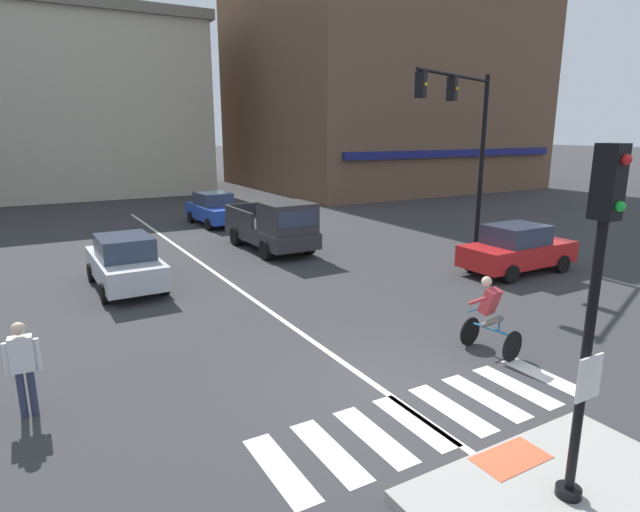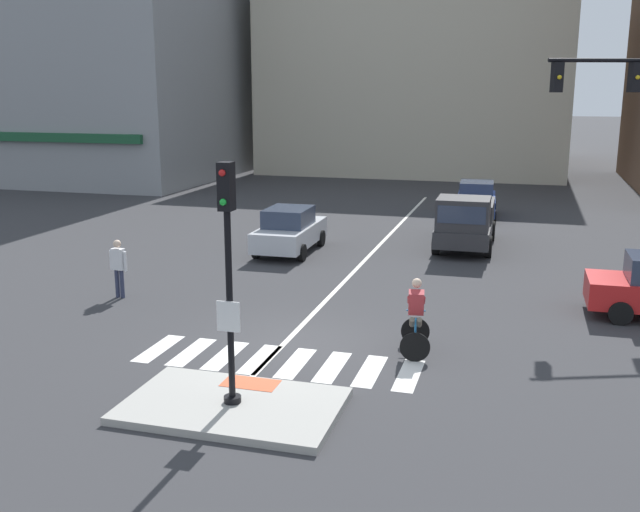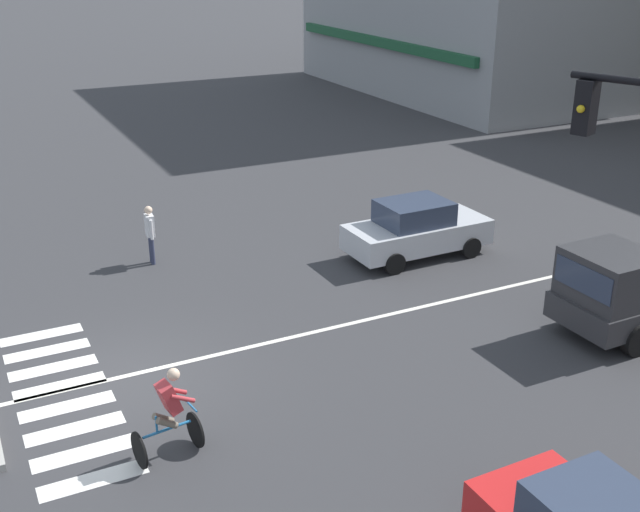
{
  "view_description": "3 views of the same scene",
  "coord_description": "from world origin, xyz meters",
  "px_view_note": "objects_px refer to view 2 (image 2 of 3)",
  "views": [
    {
      "loc": [
        -5.63,
        -7.05,
        4.7
      ],
      "look_at": [
        1.39,
        5.11,
        1.3
      ],
      "focal_mm": 29.24,
      "sensor_mm": 36.0,
      "label": 1
    },
    {
      "loc": [
        4.94,
        -15.07,
        5.79
      ],
      "look_at": [
        -0.37,
        3.5,
        1.29
      ],
      "focal_mm": 40.48,
      "sensor_mm": 36.0,
      "label": 2
    },
    {
      "loc": [
        14.08,
        -2.5,
        8.39
      ],
      "look_at": [
        0.04,
        4.52,
        1.98
      ],
      "focal_mm": 43.8,
      "sensor_mm": 36.0,
      "label": 3
    }
  ],
  "objects_px": {
    "signal_pole": "(228,262)",
    "cyclist": "(416,315)",
    "car_blue_eastbound_distant": "(476,200)",
    "pedestrian_at_curb_left": "(118,264)",
    "car_silver_westbound_far": "(290,230)",
    "pickup_truck_charcoal_eastbound_far": "(465,223)"
  },
  "relations": [
    {
      "from": "signal_pole",
      "to": "car_blue_eastbound_distant",
      "type": "distance_m",
      "value": 22.31
    },
    {
      "from": "pickup_truck_charcoal_eastbound_far",
      "to": "cyclist",
      "type": "distance_m",
      "value": 11.1
    },
    {
      "from": "car_blue_eastbound_distant",
      "to": "cyclist",
      "type": "xyz_separation_m",
      "value": [
        -0.05,
        -18.12,
        0.06
      ]
    },
    {
      "from": "car_blue_eastbound_distant",
      "to": "cyclist",
      "type": "distance_m",
      "value": 18.12
    },
    {
      "from": "car_blue_eastbound_distant",
      "to": "car_silver_westbound_far",
      "type": "bearing_deg",
      "value": -122.75
    },
    {
      "from": "car_silver_westbound_far",
      "to": "pedestrian_at_curb_left",
      "type": "distance_m",
      "value": 7.4
    },
    {
      "from": "signal_pole",
      "to": "cyclist",
      "type": "height_order",
      "value": "signal_pole"
    },
    {
      "from": "signal_pole",
      "to": "pickup_truck_charcoal_eastbound_far",
      "type": "bearing_deg",
      "value": 79.0
    },
    {
      "from": "car_silver_westbound_far",
      "to": "pickup_truck_charcoal_eastbound_far",
      "type": "distance_m",
      "value": 6.43
    },
    {
      "from": "signal_pole",
      "to": "cyclist",
      "type": "bearing_deg",
      "value": 54.6
    },
    {
      "from": "car_silver_westbound_far",
      "to": "car_blue_eastbound_distant",
      "type": "bearing_deg",
      "value": 57.25
    },
    {
      "from": "cyclist",
      "to": "pedestrian_at_curb_left",
      "type": "height_order",
      "value": "cyclist"
    },
    {
      "from": "signal_pole",
      "to": "pedestrian_at_curb_left",
      "type": "height_order",
      "value": "signal_pole"
    },
    {
      "from": "pickup_truck_charcoal_eastbound_far",
      "to": "signal_pole",
      "type": "bearing_deg",
      "value": -101.0
    },
    {
      "from": "car_silver_westbound_far",
      "to": "pickup_truck_charcoal_eastbound_far",
      "type": "height_order",
      "value": "pickup_truck_charcoal_eastbound_far"
    },
    {
      "from": "cyclist",
      "to": "car_blue_eastbound_distant",
      "type": "bearing_deg",
      "value": 89.85
    },
    {
      "from": "signal_pole",
      "to": "pedestrian_at_curb_left",
      "type": "bearing_deg",
      "value": 134.85
    },
    {
      "from": "car_blue_eastbound_distant",
      "to": "pedestrian_at_curb_left",
      "type": "bearing_deg",
      "value": -118.55
    },
    {
      "from": "pedestrian_at_curb_left",
      "to": "car_blue_eastbound_distant",
      "type": "bearing_deg",
      "value": 61.45
    },
    {
      "from": "car_silver_westbound_far",
      "to": "signal_pole",
      "type": "bearing_deg",
      "value": -76.32
    },
    {
      "from": "car_silver_westbound_far",
      "to": "pedestrian_at_curb_left",
      "type": "height_order",
      "value": "pedestrian_at_curb_left"
    },
    {
      "from": "car_blue_eastbound_distant",
      "to": "pickup_truck_charcoal_eastbound_far",
      "type": "distance_m",
      "value": 7.02
    }
  ]
}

